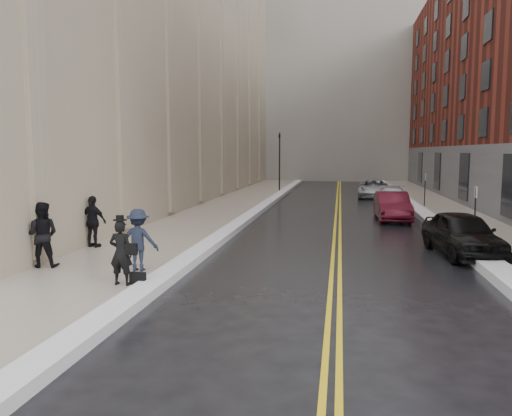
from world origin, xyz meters
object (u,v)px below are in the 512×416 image
(car_maroon, at_px, (392,206))
(car_silver_near, at_px, (392,198))
(pedestrian_c, at_px, (93,222))
(pedestrian_a, at_px, (42,235))
(pedestrian_b, at_px, (138,240))
(car_silver_far, at_px, (374,189))
(pedestrian_main, at_px, (121,253))
(car_black, at_px, (462,234))

(car_maroon, relative_size, car_silver_near, 0.97)
(car_silver_near, distance_m, pedestrian_c, 19.90)
(pedestrian_a, bearing_deg, car_silver_near, -135.56)
(pedestrian_a, distance_m, pedestrian_b, 3.03)
(car_silver_far, distance_m, pedestrian_a, 28.87)
(car_maroon, distance_m, pedestrian_main, 17.01)
(car_black, distance_m, pedestrian_main, 11.53)
(pedestrian_main, xyz_separation_m, pedestrian_b, (-0.18, 1.56, 0.05))
(car_maroon, xyz_separation_m, car_silver_far, (-0.10, 13.20, -0.04))
(pedestrian_a, bearing_deg, car_black, -173.76)
(car_silver_far, distance_m, pedestrian_c, 26.01)
(car_silver_far, bearing_deg, car_maroon, -85.91)
(car_maroon, distance_m, pedestrian_a, 17.60)
(pedestrian_a, bearing_deg, pedestrian_b, 167.48)
(car_black, height_order, pedestrian_b, pedestrian_b)
(car_silver_near, xyz_separation_m, pedestrian_a, (-12.07, -18.97, 0.45))
(car_maroon, relative_size, pedestrian_b, 2.51)
(pedestrian_main, bearing_deg, pedestrian_c, -55.67)
(car_black, distance_m, car_silver_far, 22.01)
(car_black, relative_size, car_silver_near, 0.96)
(pedestrian_a, bearing_deg, car_silver_far, -126.36)
(pedestrian_a, height_order, pedestrian_b, pedestrian_a)
(car_maroon, xyz_separation_m, pedestrian_main, (-8.30, -14.85, 0.25))
(car_black, relative_size, pedestrian_c, 2.41)
(pedestrian_b, bearing_deg, car_black, -159.38)
(car_silver_near, relative_size, pedestrian_a, 2.38)
(car_black, distance_m, pedestrian_a, 13.78)
(car_silver_far, relative_size, pedestrian_c, 2.71)
(pedestrian_b, height_order, pedestrian_c, pedestrian_c)
(pedestrian_a, relative_size, pedestrian_b, 1.09)
(car_silver_near, distance_m, pedestrian_a, 22.48)
(car_black, bearing_deg, car_silver_far, 86.80)
(pedestrian_c, bearing_deg, pedestrian_a, 102.03)
(car_maroon, xyz_separation_m, pedestrian_a, (-11.50, -13.32, 0.39))
(car_silver_far, bearing_deg, pedestrian_b, -103.90)
(pedestrian_main, bearing_deg, pedestrian_a, -25.61)
(car_silver_near, bearing_deg, pedestrian_c, -121.64)
(car_silver_far, height_order, pedestrian_c, pedestrian_c)
(car_maroon, relative_size, pedestrian_a, 2.31)
(car_maroon, xyz_separation_m, pedestrian_b, (-8.47, -13.29, 0.31))
(car_silver_far, xyz_separation_m, pedestrian_b, (-8.37, -26.49, 0.35))
(pedestrian_main, bearing_deg, car_maroon, -119.35)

